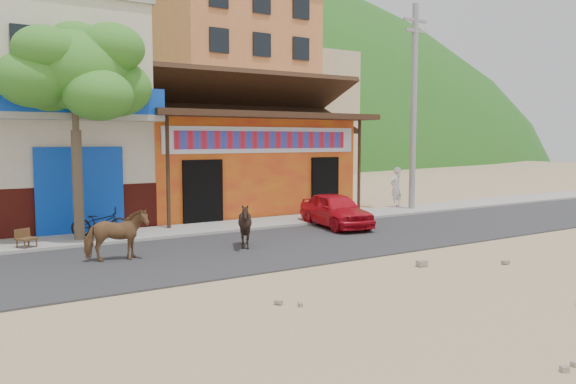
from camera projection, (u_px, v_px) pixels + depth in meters
name	position (u px, v px, depth m)	size (l,w,h in m)	color
ground	(341.00, 263.00, 13.06)	(120.00, 120.00, 0.00)	#9E825B
road	(284.00, 245.00, 15.16)	(60.00, 5.00, 0.04)	#28282B
sidewalk	(227.00, 227.00, 18.10)	(60.00, 2.00, 0.12)	gray
dance_club	(227.00, 166.00, 22.37)	(8.00, 6.00, 3.60)	orange
cafe_building	(19.00, 120.00, 18.22)	(7.00, 6.00, 7.00)	beige
apartment_front	(228.00, 93.00, 37.49)	(9.00, 9.00, 12.00)	#CC723F
apartment_rear	(293.00, 114.00, 47.42)	(8.00, 8.00, 10.00)	tan
hillside	(2.00, 67.00, 70.85)	(100.00, 40.00, 24.00)	#194C14
tree	(76.00, 130.00, 15.20)	(3.00, 3.00, 6.00)	#2D721E
utility_pole	(414.00, 108.00, 22.09)	(0.24, 0.24, 8.00)	gray
cow_tan	(116.00, 235.00, 13.04)	(0.65, 1.42, 1.20)	brown
cow_dark	(245.00, 225.00, 14.61)	(0.96, 1.08, 1.19)	black
red_car	(336.00, 210.00, 18.15)	(1.31, 3.25, 1.11)	red
scooter	(100.00, 222.00, 15.88)	(0.55, 1.57, 0.82)	black
pedestrian	(396.00, 187.00, 22.87)	(0.59, 0.39, 1.63)	white
cafe_chair_right	(26.00, 230.00, 14.27)	(0.41, 0.41, 0.88)	#4C3019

